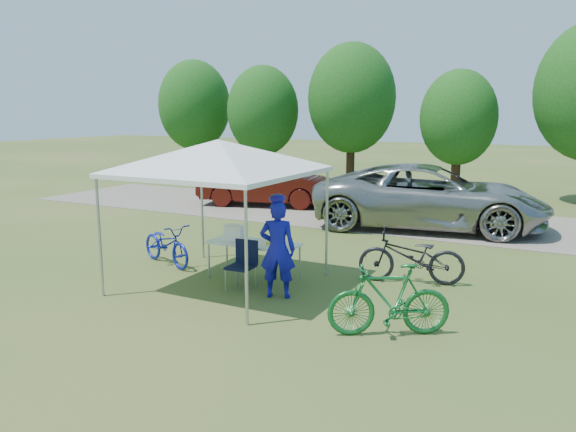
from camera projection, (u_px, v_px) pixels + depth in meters
name	position (u px, v px, depth m)	size (l,w,h in m)	color
ground	(221.00, 285.00, 10.59)	(100.00, 100.00, 0.00)	#2D5119
gravel_strip	(366.00, 216.00, 17.56)	(24.00, 5.00, 0.02)	gray
canopy	(218.00, 144.00, 10.10)	(4.53, 4.53, 3.00)	#A5A5AA
treeline	(413.00, 103.00, 22.31)	(24.89, 4.28, 6.30)	#382314
folding_table	(254.00, 245.00, 10.85)	(1.78, 0.74, 0.73)	white
folding_chair	(244.00, 260.00, 10.31)	(0.48, 0.50, 0.90)	black
cooler	(236.00, 233.00, 11.00)	(0.41, 0.28, 0.30)	white
ice_cream_cup	(268.00, 243.00, 10.63)	(0.09, 0.09, 0.07)	yellow
cyclist	(278.00, 249.00, 9.75)	(0.63, 0.41, 1.72)	#121297
bike_blue	(166.00, 244.00, 11.93)	(0.59, 1.71, 0.90)	#121E9D
bike_green	(389.00, 300.00, 8.12)	(0.51, 1.79, 1.08)	#16632A
bike_dark	(411.00, 257.00, 10.60)	(0.69, 1.98, 1.04)	black
minivan	(430.00, 196.00, 15.55)	(2.92, 6.33, 1.76)	#9E9E99
sedan	(267.00, 183.00, 19.31)	(1.62, 4.64, 1.53)	#44100B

